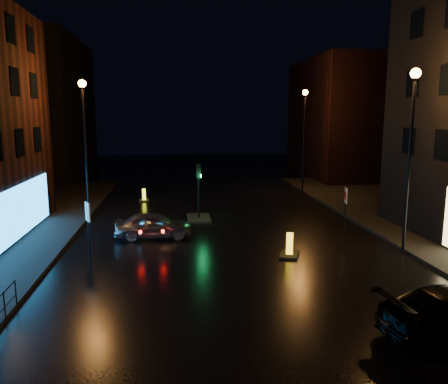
{
  "coord_description": "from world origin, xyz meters",
  "views": [
    {
      "loc": [
        -2.73,
        -12.38,
        6.34
      ],
      "look_at": [
        -0.37,
        7.67,
        2.8
      ],
      "focal_mm": 35.0,
      "sensor_mm": 36.0,
      "label": 1
    }
  ],
  "objects_px": {
    "traffic_signal": "(199,211)",
    "road_sign_right": "(346,199)",
    "silver_hatchback": "(154,225)",
    "bollard_near": "(289,251)",
    "bollard_far": "(144,198)",
    "road_sign_left": "(88,217)"
  },
  "relations": [
    {
      "from": "road_sign_right",
      "to": "road_sign_left",
      "type": "bearing_deg",
      "value": 25.26
    },
    {
      "from": "traffic_signal",
      "to": "road_sign_left",
      "type": "bearing_deg",
      "value": -126.72
    },
    {
      "from": "bollard_far",
      "to": "road_sign_right",
      "type": "xyz_separation_m",
      "value": [
        11.44,
        -10.54,
        1.68
      ]
    },
    {
      "from": "bollard_far",
      "to": "bollard_near",
      "type": "bearing_deg",
      "value": -64.63
    },
    {
      "from": "bollard_far",
      "to": "road_sign_right",
      "type": "height_order",
      "value": "road_sign_right"
    },
    {
      "from": "bollard_near",
      "to": "road_sign_right",
      "type": "xyz_separation_m",
      "value": [
        4.01,
        3.51,
        1.65
      ]
    },
    {
      "from": "bollard_far",
      "to": "road_sign_right",
      "type": "distance_m",
      "value": 15.64
    },
    {
      "from": "bollard_near",
      "to": "bollard_far",
      "type": "relative_size",
      "value": 1.34
    },
    {
      "from": "traffic_signal",
      "to": "road_sign_right",
      "type": "height_order",
      "value": "traffic_signal"
    },
    {
      "from": "road_sign_right",
      "to": "traffic_signal",
      "type": "bearing_deg",
      "value": -15.93
    },
    {
      "from": "traffic_signal",
      "to": "silver_hatchback",
      "type": "relative_size",
      "value": 0.86
    },
    {
      "from": "bollard_far",
      "to": "traffic_signal",
      "type": "bearing_deg",
      "value": -61.99
    },
    {
      "from": "silver_hatchback",
      "to": "bollard_near",
      "type": "height_order",
      "value": "silver_hatchback"
    },
    {
      "from": "bollard_far",
      "to": "road_sign_left",
      "type": "relative_size",
      "value": 0.42
    },
    {
      "from": "traffic_signal",
      "to": "road_sign_right",
      "type": "bearing_deg",
      "value": -28.55
    },
    {
      "from": "silver_hatchback",
      "to": "road_sign_right",
      "type": "bearing_deg",
      "value": -90.58
    },
    {
      "from": "traffic_signal",
      "to": "bollard_far",
      "type": "relative_size",
      "value": 3.17
    },
    {
      "from": "road_sign_right",
      "to": "bollard_near",
      "type": "bearing_deg",
      "value": 53.82
    },
    {
      "from": "traffic_signal",
      "to": "bollard_near",
      "type": "height_order",
      "value": "traffic_signal"
    },
    {
      "from": "road_sign_left",
      "to": "road_sign_right",
      "type": "xyz_separation_m",
      "value": [
        12.99,
        2.91,
        -0.07
      ]
    },
    {
      "from": "silver_hatchback",
      "to": "bollard_far",
      "type": "distance_m",
      "value": 10.32
    },
    {
      "from": "bollard_far",
      "to": "road_sign_left",
      "type": "bearing_deg",
      "value": -99.08
    }
  ]
}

